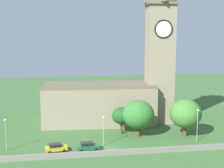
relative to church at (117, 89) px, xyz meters
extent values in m
plane|color=#3D6633|center=(-5.21, -5.30, -9.15)|extent=(200.00, 200.00, 0.00)
cube|color=gray|center=(-4.97, 0.34, -4.21)|extent=(30.04, 14.48, 9.89)
cube|color=#675C4A|center=(-4.97, 0.34, 1.08)|extent=(29.97, 13.48, 0.70)
cube|color=gray|center=(11.32, -0.76, 6.42)|extent=(7.26, 7.26, 31.14)
cube|color=#736753|center=(11.32, -0.76, 22.24)|extent=(8.42, 8.42, 0.50)
cylinder|color=white|center=(11.09, -4.22, 15.76)|extent=(4.36, 0.41, 4.36)
torus|color=black|center=(11.09, -4.22, 15.76)|extent=(4.77, 0.71, 4.75)
cylinder|color=white|center=(14.78, -0.99, 15.76)|extent=(0.41, 4.36, 4.36)
torus|color=black|center=(14.78, -0.99, 15.76)|extent=(0.71, 4.77, 4.75)
cube|color=gray|center=(-5.21, -23.88, -8.63)|extent=(53.75, 0.70, 1.04)
cube|color=gold|center=(-16.19, -20.17, -8.44)|extent=(4.61, 2.58, 0.79)
cube|color=#1E232B|center=(-16.40, -20.21, -7.74)|extent=(2.68, 2.04, 0.62)
cylinder|color=black|center=(-14.88, -19.00, -8.84)|extent=(0.68, 0.44, 0.63)
cylinder|color=black|center=(-14.57, -20.85, -8.84)|extent=(0.68, 0.44, 0.63)
cylinder|color=black|center=(-17.80, -19.49, -8.84)|extent=(0.68, 0.44, 0.63)
cylinder|color=black|center=(-17.49, -21.35, -8.84)|extent=(0.68, 0.44, 0.63)
cube|color=#1E6B38|center=(-9.67, -20.39, -8.44)|extent=(4.64, 2.25, 0.79)
cube|color=#1E232B|center=(-9.89, -20.41, -7.73)|extent=(2.65, 1.85, 0.63)
cylinder|color=black|center=(-8.23, -19.33, -8.84)|extent=(0.66, 0.39, 0.63)
cylinder|color=black|center=(-8.06, -21.19, -8.84)|extent=(0.66, 0.39, 0.63)
cylinder|color=black|center=(-11.27, -19.60, -8.84)|extent=(0.66, 0.39, 0.63)
cylinder|color=black|center=(-11.11, -21.46, -8.84)|extent=(0.66, 0.39, 0.63)
cylinder|color=#9EA0A5|center=(-26.29, -17.89, -6.01)|extent=(0.14, 0.14, 6.28)
sphere|color=#F4EFCC|center=(-26.29, -17.89, -2.65)|extent=(0.44, 0.44, 0.44)
cylinder|color=#9EA0A5|center=(-6.12, -17.98, -6.16)|extent=(0.14, 0.14, 5.99)
sphere|color=#F4EFCC|center=(-6.12, -17.98, -2.95)|extent=(0.44, 0.44, 0.44)
cylinder|color=#9EA0A5|center=(14.94, -18.27, -5.75)|extent=(0.14, 0.14, 6.81)
sphere|color=#F4EFCC|center=(14.94, -18.27, -2.12)|extent=(0.44, 0.44, 0.44)
cylinder|color=brown|center=(-0.82, -10.34, -7.78)|extent=(0.63, 0.63, 2.75)
ellipsoid|color=#1E511E|center=(-0.82, -10.34, -4.71)|extent=(4.53, 4.53, 4.07)
cylinder|color=brown|center=(13.58, -14.52, -7.85)|extent=(1.05, 1.05, 2.61)
ellipsoid|color=#427A33|center=(13.58, -14.52, -3.75)|extent=(7.47, 7.47, 6.72)
cylinder|color=brown|center=(2.72, -12.81, -7.93)|extent=(1.04, 1.04, 2.44)
ellipsoid|color=#33702D|center=(2.72, -12.81, -3.93)|extent=(7.42, 7.42, 6.68)
camera|label=1|loc=(-15.05, -85.48, 15.03)|focal=52.90mm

